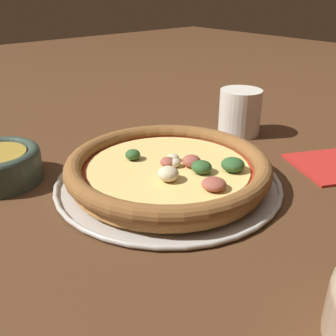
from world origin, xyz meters
TOP-DOWN VIEW (x-y plane):
  - ground_plane at (0.00, 0.00)m, footprint 3.00×3.00m
  - pizza_tray at (0.00, 0.00)m, footprint 0.32×0.32m
  - pizza at (-0.00, 0.00)m, footprint 0.29×0.29m
  - drinking_cup at (-0.23, -0.07)m, footprint 0.08×0.08m

SIDE VIEW (x-z plane):
  - ground_plane at x=0.00m, z-range 0.00..0.00m
  - pizza_tray at x=0.00m, z-range 0.00..0.01m
  - pizza at x=0.00m, z-range 0.01..0.04m
  - drinking_cup at x=-0.23m, z-range 0.00..0.08m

